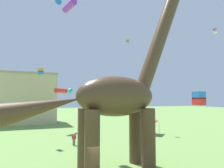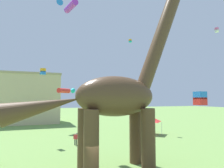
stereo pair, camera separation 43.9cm
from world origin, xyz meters
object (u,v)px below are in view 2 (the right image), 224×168
(person_vendor_side, at_px, (149,139))
(kite_drifting, at_px, (43,71))
(dinosaur_sculpture, at_px, (115,96))
(kite_high_right, at_px, (66,91))
(kite_high_left, at_px, (200,98))
(kite_far_left, at_px, (217,30))
(festival_canopy_tent, at_px, (150,119))
(kite_far_right, at_px, (130,41))
(kite_trailing, at_px, (68,6))
(person_watching_child, at_px, (76,138))
(person_strolling_adult, at_px, (94,136))

(person_vendor_side, bearing_deg, kite_drifting, -37.41)
(dinosaur_sculpture, relative_size, kite_high_right, 5.18)
(kite_high_right, bearing_deg, kite_high_left, -67.78)
(kite_high_left, distance_m, kite_high_right, 25.27)
(kite_far_left, bearing_deg, kite_high_right, 120.00)
(dinosaur_sculpture, xyz_separation_m, kite_drifting, (-5.56, 13.81, 3.64))
(dinosaur_sculpture, distance_m, kite_high_left, 8.40)
(festival_canopy_tent, xyz_separation_m, kite_far_right, (-1.04, 5.47, 14.97))
(kite_high_left, xyz_separation_m, kite_trailing, (-11.14, 10.20, 11.83))
(kite_trailing, bearing_deg, kite_far_right, 36.98)
(person_watching_child, xyz_separation_m, kite_far_right, (12.35, 9.05, 16.58))
(kite_far_left, bearing_deg, dinosaur_sculpture, 178.67)
(festival_canopy_tent, xyz_separation_m, kite_high_left, (-3.64, -15.08, 3.50))
(kite_high_right, bearing_deg, dinosaur_sculpture, -86.86)
(person_vendor_side, relative_size, kite_far_left, 3.15)
(person_watching_child, xyz_separation_m, kite_high_left, (9.75, -11.49, 5.11))
(person_watching_child, height_order, kite_far_left, kite_far_left)
(kite_high_left, xyz_separation_m, kite_far_left, (3.45, 0.86, 7.42))
(person_strolling_adult, distance_m, person_watching_child, 3.29)
(person_vendor_side, distance_m, kite_drifting, 17.19)
(kite_trailing, bearing_deg, kite_high_right, 83.06)
(kite_trailing, bearing_deg, dinosaur_sculpture, -72.71)
(person_watching_child, distance_m, kite_far_right, 22.57)
(person_strolling_adult, xyz_separation_m, kite_trailing, (-4.29, -2.85, 17.22))
(kite_drifting, bearing_deg, dinosaur_sculpture, -68.06)
(dinosaur_sculpture, bearing_deg, person_vendor_side, 38.04)
(festival_canopy_tent, height_order, kite_trailing, kite_trailing)
(festival_canopy_tent, relative_size, kite_high_right, 0.95)
(festival_canopy_tent, height_order, kite_drifting, kite_drifting)
(kite_far_left, distance_m, kite_trailing, 17.88)
(kite_trailing, bearing_deg, kite_high_left, -42.46)
(person_watching_child, height_order, festival_canopy_tent, festival_canopy_tent)
(festival_canopy_tent, bearing_deg, kite_high_left, -103.56)
(person_strolling_adult, bearing_deg, kite_trailing, 45.38)
(festival_canopy_tent, height_order, kite_high_left, kite_high_left)
(person_strolling_adult, bearing_deg, kite_high_left, 129.52)
(person_strolling_adult, bearing_deg, kite_high_right, -63.61)
(kite_drifting, height_order, kite_high_right, kite_drifting)
(person_vendor_side, height_order, festival_canopy_tent, festival_canopy_tent)
(person_strolling_adult, height_order, kite_far_right, kite_far_right)
(person_vendor_side, distance_m, kite_far_left, 15.00)
(kite_high_left, bearing_deg, dinosaur_sculpture, 172.27)
(kite_far_right, bearing_deg, festival_canopy_tent, -79.24)
(dinosaur_sculpture, xyz_separation_m, kite_far_right, (10.92, 19.42, 11.29))
(person_watching_child, relative_size, kite_high_right, 0.46)
(person_watching_child, xyz_separation_m, kite_far_left, (13.20, -10.64, 12.53))
(festival_canopy_tent, bearing_deg, kite_far_right, 100.76)
(dinosaur_sculpture, bearing_deg, kite_far_right, 56.29)
(kite_high_left, relative_size, kite_far_left, 2.68)
(kite_far_right, bearing_deg, person_strolling_adult, -141.57)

